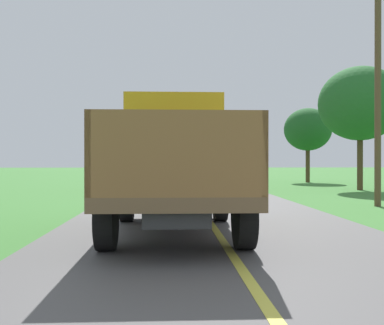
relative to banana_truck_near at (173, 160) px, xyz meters
name	(u,v)px	position (x,y,z in m)	size (l,w,h in m)	color
banana_truck_near	(173,160)	(0.00, 0.00, 0.00)	(2.38, 5.82, 2.80)	#2D2D30
banana_truck_far	(178,160)	(0.37, 13.79, 0.01)	(2.38, 5.81, 2.80)	#2D2D30
utility_pole_roadside	(378,81)	(6.50, 4.87, 2.49)	(2.51, 0.20, 7.18)	brown
roadside_tree_near_left	(360,104)	(9.29, 12.94, 2.79)	(4.04, 4.04, 6.08)	#4C3823
roadside_tree_far_left	(308,130)	(9.16, 21.17, 2.06)	(3.15, 3.15, 4.96)	#4C3823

